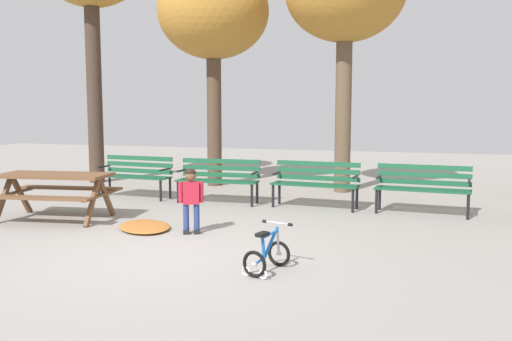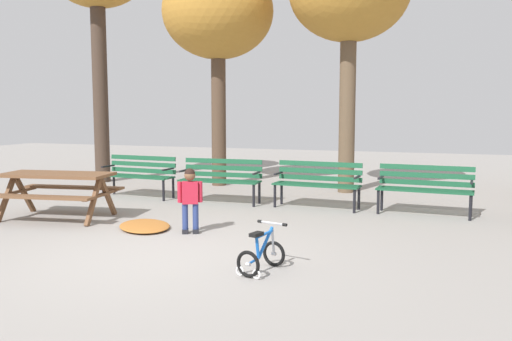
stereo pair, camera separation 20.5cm
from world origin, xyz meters
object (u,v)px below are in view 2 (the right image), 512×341
Objects in this scene: park_bench_left at (221,177)px; child_standing at (190,196)px; park_bench_right at (318,181)px; park_bench_far_left at (139,173)px; kids_bicycle at (261,254)px; picnic_table at (57,183)px; park_bench_far_right at (425,186)px.

child_standing is (0.61, -2.58, 0.05)m from park_bench_left.
park_bench_far_left is at bearing 179.61° from park_bench_right.
park_bench_right is 4.16m from kids_bicycle.
park_bench_far_left is (0.08, 2.44, -0.08)m from picnic_table.
park_bench_far_right is at bearing 22.49° from picnic_table.
park_bench_far_left is 5.70m from park_bench_far_right.
child_standing is (-1.30, -2.66, 0.05)m from park_bench_right.
picnic_table is 1.22× the size of park_bench_right.
park_bench_far_left is 1.01× the size of park_bench_left.
child_standing reaches higher than picnic_table.
child_standing reaches higher than park_bench_far_right.
park_bench_left is (1.97, 2.34, -0.08)m from picnic_table.
park_bench_right reaches higher than picnic_table.
kids_bicycle is (1.61, -1.48, -0.36)m from child_standing.
park_bench_far_right is 1.68× the size of child_standing.
child_standing is (2.50, -2.69, 0.05)m from park_bench_far_left.
park_bench_far_left is at bearing 132.94° from child_standing.
park_bench_right is 1.90m from park_bench_far_right.
child_standing is at bearing -76.70° from park_bench_left.
child_standing is at bearing -140.49° from park_bench_far_right.
park_bench_left and park_bench_right have the same top height.
park_bench_left is 3.81m from park_bench_far_right.
kids_bicycle is at bearing -61.33° from park_bench_left.
park_bench_far_left reaches higher than kids_bicycle.
picnic_table is 4.57m from park_bench_right.
picnic_table reaches higher than kids_bicycle.
park_bench_left is 2.66m from child_standing.
kids_bicycle is at bearing -42.53° from child_standing.
park_bench_right is at bearing 2.30° from park_bench_left.
park_bench_left is at bearing -3.10° from park_bench_far_left.
park_bench_left is at bearing -177.70° from park_bench_right.
park_bench_left is 2.61× the size of kids_bicycle.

